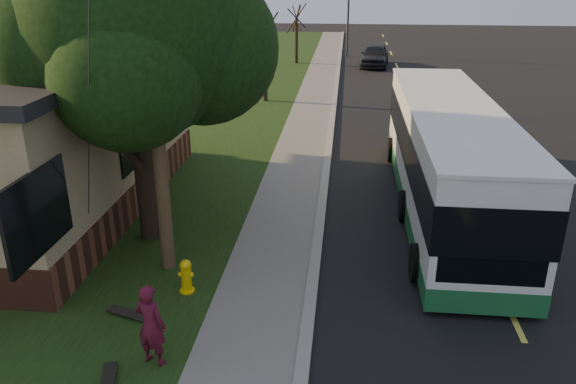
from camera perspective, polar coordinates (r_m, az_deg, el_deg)
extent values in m
plane|color=black|center=(11.80, 2.31, -11.00)|extent=(120.00, 120.00, 0.00)
cube|color=black|center=(21.18, 15.03, 3.58)|extent=(8.00, 80.00, 0.01)
cube|color=gray|center=(20.88, 4.13, 4.20)|extent=(0.25, 80.00, 0.12)
cube|color=slate|center=(20.94, 1.39, 4.24)|extent=(2.00, 80.00, 0.08)
cube|color=black|center=(21.49, -7.98, 4.48)|extent=(5.00, 80.00, 0.07)
cylinder|color=yellow|center=(12.02, -10.27, -8.76)|extent=(0.22, 0.22, 0.55)
sphere|color=yellow|center=(11.85, -10.38, -7.33)|extent=(0.24, 0.24, 0.24)
cylinder|color=yellow|center=(11.96, -10.31, -8.25)|extent=(0.30, 0.10, 0.10)
cylinder|color=yellow|center=(11.96, -10.31, -8.25)|extent=(0.10, 0.18, 0.10)
cylinder|color=yellow|center=(12.16, -10.19, -9.80)|extent=(0.32, 0.32, 0.04)
cylinder|color=#473321|center=(11.69, -13.73, 12.27)|extent=(0.30, 0.30, 9.00)
cylinder|color=#2D2D30|center=(11.19, -19.58, 7.17)|extent=(2.52, 3.21, 7.60)
cylinder|color=black|center=(13.96, -14.33, 3.12)|extent=(0.56, 0.56, 4.00)
sphere|color=black|center=(13.32, -15.66, 16.26)|extent=(5.20, 5.20, 5.20)
sphere|color=black|center=(13.52, -8.76, 14.30)|extent=(3.60, 3.60, 3.60)
sphere|color=black|center=(13.46, -21.07, 14.40)|extent=(3.80, 3.80, 3.80)
sphere|color=black|center=(12.12, -16.06, 11.41)|extent=(3.20, 3.20, 3.20)
cylinder|color=black|center=(28.57, -2.37, 12.50)|extent=(0.24, 0.24, 3.30)
cylinder|color=black|center=(28.34, -2.42, 15.80)|extent=(1.38, 0.57, 2.01)
cylinder|color=black|center=(28.34, -2.42, 15.80)|extent=(0.74, 1.21, 1.58)
cylinder|color=black|center=(28.34, -2.42, 15.80)|extent=(0.65, 1.05, 1.95)
cylinder|color=black|center=(28.34, -2.42, 15.80)|extent=(1.28, 0.53, 1.33)
cylinder|color=black|center=(28.34, -2.42, 15.80)|extent=(0.75, 1.21, 1.70)
cylinder|color=black|center=(40.33, 0.86, 15.10)|extent=(0.24, 0.24, 3.03)
cylinder|color=black|center=(40.18, 0.87, 17.24)|extent=(1.38, 0.57, 2.01)
cylinder|color=black|center=(40.18, 0.87, 17.24)|extent=(0.74, 1.21, 1.58)
cylinder|color=black|center=(40.18, 0.87, 17.24)|extent=(0.65, 1.05, 1.95)
cylinder|color=black|center=(40.18, 0.87, 17.24)|extent=(1.28, 0.53, 1.33)
cylinder|color=black|center=(40.18, 0.87, 17.24)|extent=(0.75, 1.21, 1.70)
cylinder|color=#2D2D30|center=(44.04, 6.11, 17.10)|extent=(0.16, 0.16, 5.50)
cube|color=silver|center=(16.02, 15.89, 4.02)|extent=(2.31, 11.09, 2.49)
cube|color=#1B5E31|center=(16.44, 15.43, -0.26)|extent=(2.33, 11.11, 0.51)
cube|color=black|center=(15.96, 15.96, 4.65)|extent=(2.35, 11.13, 1.02)
cube|color=black|center=(11.06, 20.22, -5.49)|extent=(2.01, 0.06, 1.48)
cube|color=yellow|center=(10.59, 21.08, 0.55)|extent=(1.48, 0.06, 0.32)
cube|color=#FFF2CC|center=(11.41, 16.11, -10.20)|extent=(0.23, 0.04, 0.14)
cube|color=#FFF2CC|center=(11.75, 22.87, -10.17)|extent=(0.23, 0.04, 0.14)
cube|color=silver|center=(15.69, 16.37, 8.42)|extent=(2.36, 11.14, 0.08)
cylinder|color=black|center=(12.62, 12.95, -6.99)|extent=(0.26, 0.85, 0.85)
cylinder|color=black|center=(13.13, 23.06, -7.12)|extent=(0.26, 0.85, 0.85)
cylinder|color=black|center=(15.43, 11.71, -1.36)|extent=(0.26, 0.85, 0.85)
cylinder|color=black|center=(15.85, 20.04, -1.65)|extent=(0.26, 0.85, 0.85)
cylinder|color=black|center=(20.10, 10.49, 4.26)|extent=(0.26, 0.85, 0.85)
cylinder|color=black|center=(20.42, 16.97, 3.94)|extent=(0.26, 0.85, 0.85)
imported|color=#4D0F22|center=(9.94, -13.76, -12.97)|extent=(0.64, 0.51, 1.52)
cube|color=black|center=(10.09, -17.81, -17.76)|extent=(0.47, 0.93, 0.02)
cylinder|color=silver|center=(10.36, -17.58, -16.85)|extent=(0.21, 0.11, 0.06)
cube|color=black|center=(11.61, -15.92, -11.72)|extent=(0.94, 0.51, 0.02)
cylinder|color=silver|center=(11.45, -14.64, -12.35)|extent=(0.12, 0.21, 0.06)
cylinder|color=silver|center=(11.82, -17.12, -11.47)|extent=(0.12, 0.21, 0.06)
cube|color=black|center=(21.17, -16.03, 5.25)|extent=(1.55, 1.32, 1.18)
cube|color=black|center=(21.01, -16.21, 6.89)|extent=(1.61, 1.38, 0.08)
imported|color=black|center=(39.88, 8.81, 13.57)|extent=(2.20, 4.55, 1.50)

